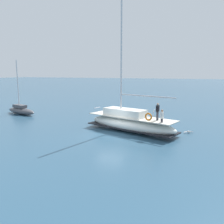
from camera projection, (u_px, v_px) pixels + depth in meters
ground_plane at (110, 135)px, 21.91m from camera, size 400.00×400.00×0.00m
main_sailboat at (130, 122)px, 23.05m from camera, size 4.86×9.89×14.11m
moored_catamaran at (21, 110)px, 32.52m from camera, size 2.49×5.72×7.40m
seagull at (188, 132)px, 22.44m from camera, size 0.71×0.87×0.16m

